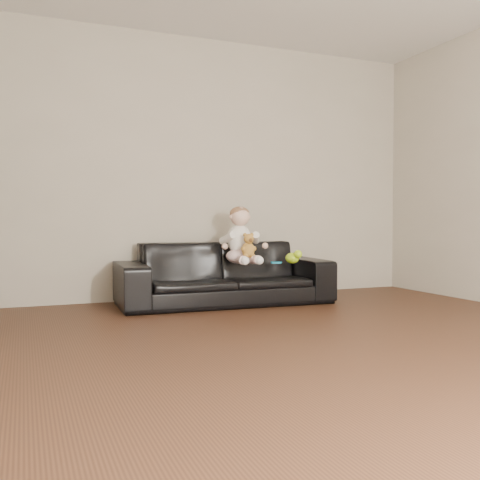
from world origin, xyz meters
name	(u,v)px	position (x,y,z in m)	size (l,w,h in m)	color
floor	(338,367)	(0.00, 0.00, 0.00)	(5.50, 5.50, 0.00)	#432617
wall_back	(188,168)	(0.00, 2.75, 1.30)	(5.00, 5.00, 0.00)	#B2A995
sofa	(224,273)	(0.20, 2.25, 0.29)	(1.96, 0.77, 0.57)	black
baby	(241,239)	(0.32, 2.14, 0.61)	(0.36, 0.45, 0.53)	beige
teddy_bear	(248,246)	(0.33, 1.98, 0.55)	(0.12, 0.12, 0.22)	#AE7D31
toy_green	(292,258)	(0.78, 2.00, 0.43)	(0.12, 0.15, 0.10)	#ABDE1A
toy_rattle	(289,259)	(0.81, 2.12, 0.41)	(0.06, 0.06, 0.06)	red
toy_blue_disc	(276,262)	(0.66, 2.10, 0.38)	(0.11, 0.11, 0.01)	#1890C0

